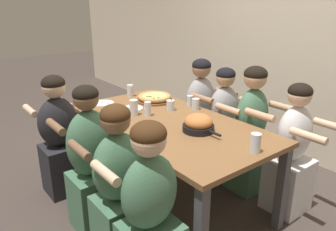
% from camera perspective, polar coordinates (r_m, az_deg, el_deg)
% --- Properties ---
extents(ground_plane, '(18.00, 18.00, 0.00)m').
position_cam_1_polar(ground_plane, '(3.19, 0.00, -13.93)').
color(ground_plane, '#423833').
rests_on(ground_plane, ground).
extents(restaurant_back_panel, '(10.00, 0.06, 3.20)m').
position_cam_1_polar(restaurant_back_panel, '(3.97, 20.97, 16.06)').
color(restaurant_back_panel, beige).
rests_on(restaurant_back_panel, ground).
extents(dining_table, '(1.90, 0.99, 0.77)m').
position_cam_1_polar(dining_table, '(2.87, 0.00, -2.46)').
color(dining_table, brown).
rests_on(dining_table, ground).
extents(pizza_board_main, '(0.38, 0.38, 0.07)m').
position_cam_1_polar(pizza_board_main, '(3.39, -2.38, 3.11)').
color(pizza_board_main, brown).
rests_on(pizza_board_main, dining_table).
extents(skillet_bowl, '(0.37, 0.25, 0.14)m').
position_cam_1_polar(skillet_bowl, '(2.61, 5.33, -1.46)').
color(skillet_bowl, black).
rests_on(skillet_bowl, dining_table).
extents(empty_plate_a, '(0.22, 0.22, 0.02)m').
position_cam_1_polar(empty_plate_a, '(3.36, -11.28, 2.11)').
color(empty_plate_a, white).
rests_on(empty_plate_a, dining_table).
extents(empty_plate_b, '(0.20, 0.20, 0.02)m').
position_cam_1_polar(empty_plate_b, '(3.16, -6.22, 1.24)').
color(empty_plate_b, white).
rests_on(empty_plate_b, dining_table).
extents(cocktail_glass_blue, '(0.08, 0.08, 0.12)m').
position_cam_1_polar(cocktail_glass_blue, '(3.10, 0.46, 1.71)').
color(cocktail_glass_blue, silver).
rests_on(cocktail_glass_blue, dining_table).
extents(drinking_glass_a, '(0.08, 0.08, 0.10)m').
position_cam_1_polar(drinking_glass_a, '(3.30, -14.49, 2.29)').
color(drinking_glass_a, silver).
rests_on(drinking_glass_a, dining_table).
extents(drinking_glass_b, '(0.07, 0.07, 0.14)m').
position_cam_1_polar(drinking_glass_b, '(2.33, 14.97, -4.81)').
color(drinking_glass_b, silver).
rests_on(drinking_glass_b, dining_table).
extents(drinking_glass_c, '(0.06, 0.06, 0.13)m').
position_cam_1_polar(drinking_glass_c, '(2.95, -3.54, 1.02)').
color(drinking_glass_c, silver).
rests_on(drinking_glass_c, dining_table).
extents(drinking_glass_d, '(0.08, 0.08, 0.14)m').
position_cam_1_polar(drinking_glass_d, '(2.98, -5.98, 1.27)').
color(drinking_glass_d, silver).
rests_on(drinking_glass_d, dining_table).
extents(drinking_glass_e, '(0.06, 0.06, 0.11)m').
position_cam_1_polar(drinking_glass_e, '(3.22, 3.81, 2.44)').
color(drinking_glass_e, silver).
rests_on(drinking_glass_e, dining_table).
extents(drinking_glass_f, '(0.07, 0.07, 0.11)m').
position_cam_1_polar(drinking_glass_f, '(3.13, 4.82, 1.92)').
color(drinking_glass_f, silver).
rests_on(drinking_glass_f, dining_table).
extents(drinking_glass_g, '(0.07, 0.07, 0.12)m').
position_cam_1_polar(drinking_glass_g, '(3.58, -6.59, 4.26)').
color(drinking_glass_g, silver).
rests_on(drinking_glass_g, dining_table).
extents(diner_far_midright, '(0.51, 0.40, 1.21)m').
position_cam_1_polar(diner_far_midright, '(3.17, 14.17, -3.25)').
color(diner_far_midright, '#477556').
rests_on(diner_far_midright, ground).
extents(diner_near_midright, '(0.51, 0.40, 1.15)m').
position_cam_1_polar(diner_near_midright, '(2.31, -8.47, -12.97)').
color(diner_near_midright, '#477556').
rests_on(diner_near_midright, ground).
extents(diner_near_left, '(0.51, 0.40, 1.14)m').
position_cam_1_polar(diner_near_left, '(3.20, -18.32, -4.08)').
color(diner_near_left, '#232328').
rests_on(diner_near_left, ground).
extents(diner_far_center, '(0.51, 0.40, 1.14)m').
position_cam_1_polar(diner_far_center, '(3.39, 9.54, -2.16)').
color(diner_far_center, '#99999E').
rests_on(diner_far_center, ground).
extents(diner_far_right, '(0.51, 0.40, 1.15)m').
position_cam_1_polar(diner_far_right, '(2.97, 20.76, -6.47)').
color(diner_far_right, silver).
rests_on(diner_far_right, ground).
extents(diner_far_midleft, '(0.51, 0.40, 1.18)m').
position_cam_1_polar(diner_far_midleft, '(3.60, 5.60, -0.24)').
color(diner_far_midleft, '#99999E').
rests_on(diner_far_midleft, ground).
extents(diner_near_right, '(0.51, 0.40, 1.15)m').
position_cam_1_polar(diner_near_right, '(2.05, -3.17, -17.33)').
color(diner_near_right, '#477556').
rests_on(diner_near_right, ground).
extents(diner_near_center, '(0.51, 0.40, 1.19)m').
position_cam_1_polar(diner_near_center, '(2.63, -13.16, -8.58)').
color(diner_near_center, '#477556').
rests_on(diner_near_center, ground).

